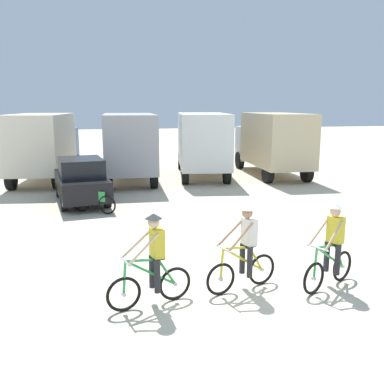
{
  "coord_description": "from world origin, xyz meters",
  "views": [
    {
      "loc": [
        -2.69,
        -8.34,
        3.8
      ],
      "look_at": [
        -0.03,
        4.51,
        1.1
      ],
      "focal_mm": 39.89,
      "sensor_mm": 36.0,
      "label": 1
    }
  ],
  "objects_px": {
    "sedan_parked": "(81,180)",
    "cyclist_cowboy_hat": "(245,251)",
    "cyclist_near_camera": "(332,249)",
    "bicycle_spare": "(94,202)",
    "box_truck_cream_rv": "(44,144)",
    "box_truck_tan_camper": "(272,141)",
    "box_truck_white_box": "(202,141)",
    "box_truck_grey_hauler": "(129,144)",
    "cyclist_orange_shirt": "(152,263)"
  },
  "relations": [
    {
      "from": "cyclist_near_camera",
      "to": "bicycle_spare",
      "type": "relative_size",
      "value": 1.19
    },
    {
      "from": "box_truck_cream_rv",
      "to": "bicycle_spare",
      "type": "height_order",
      "value": "box_truck_cream_rv"
    },
    {
      "from": "box_truck_white_box",
      "to": "box_truck_tan_camper",
      "type": "height_order",
      "value": "same"
    },
    {
      "from": "cyclist_orange_shirt",
      "to": "box_truck_tan_camper",
      "type": "bearing_deg",
      "value": 59.99
    },
    {
      "from": "box_truck_white_box",
      "to": "cyclist_near_camera",
      "type": "height_order",
      "value": "box_truck_white_box"
    },
    {
      "from": "box_truck_tan_camper",
      "to": "sedan_parked",
      "type": "relative_size",
      "value": 1.54
    },
    {
      "from": "box_truck_cream_rv",
      "to": "bicycle_spare",
      "type": "relative_size",
      "value": 4.54
    },
    {
      "from": "box_truck_white_box",
      "to": "sedan_parked",
      "type": "relative_size",
      "value": 1.58
    },
    {
      "from": "box_truck_cream_rv",
      "to": "cyclist_orange_shirt",
      "type": "bearing_deg",
      "value": -75.86
    },
    {
      "from": "cyclist_cowboy_hat",
      "to": "box_truck_grey_hauler",
      "type": "bearing_deg",
      "value": 96.24
    },
    {
      "from": "box_truck_white_box",
      "to": "cyclist_orange_shirt",
      "type": "relative_size",
      "value": 3.85
    },
    {
      "from": "box_truck_grey_hauler",
      "to": "cyclist_near_camera",
      "type": "bearing_deg",
      "value": -76.58
    },
    {
      "from": "cyclist_cowboy_hat",
      "to": "cyclist_orange_shirt",
      "type": "bearing_deg",
      "value": -170.27
    },
    {
      "from": "bicycle_spare",
      "to": "box_truck_white_box",
      "type": "bearing_deg",
      "value": 51.46
    },
    {
      "from": "box_truck_white_box",
      "to": "cyclist_cowboy_hat",
      "type": "relative_size",
      "value": 3.85
    },
    {
      "from": "box_truck_cream_rv",
      "to": "cyclist_orange_shirt",
      "type": "height_order",
      "value": "box_truck_cream_rv"
    },
    {
      "from": "box_truck_cream_rv",
      "to": "cyclist_cowboy_hat",
      "type": "xyz_separation_m",
      "value": [
        5.66,
        -14.39,
        -1.03
      ]
    },
    {
      "from": "box_truck_cream_rv",
      "to": "cyclist_near_camera",
      "type": "xyz_separation_m",
      "value": [
        7.48,
        -14.65,
        -1.03
      ]
    },
    {
      "from": "cyclist_cowboy_hat",
      "to": "cyclist_near_camera",
      "type": "height_order",
      "value": "same"
    },
    {
      "from": "box_truck_tan_camper",
      "to": "cyclist_orange_shirt",
      "type": "xyz_separation_m",
      "value": [
        -8.12,
        -14.06,
        -1.03
      ]
    },
    {
      "from": "box_truck_white_box",
      "to": "bicycle_spare",
      "type": "bearing_deg",
      "value": -128.54
    },
    {
      "from": "cyclist_cowboy_hat",
      "to": "cyclist_near_camera",
      "type": "distance_m",
      "value": 1.84
    },
    {
      "from": "box_truck_cream_rv",
      "to": "box_truck_grey_hauler",
      "type": "distance_m",
      "value": 4.23
    },
    {
      "from": "sedan_parked",
      "to": "box_truck_grey_hauler",
      "type": "bearing_deg",
      "value": 64.68
    },
    {
      "from": "cyclist_orange_shirt",
      "to": "bicycle_spare",
      "type": "height_order",
      "value": "cyclist_orange_shirt"
    },
    {
      "from": "sedan_parked",
      "to": "cyclist_cowboy_hat",
      "type": "xyz_separation_m",
      "value": [
        3.68,
        -9.02,
        -0.04
      ]
    },
    {
      "from": "box_truck_grey_hauler",
      "to": "bicycle_spare",
      "type": "height_order",
      "value": "box_truck_grey_hauler"
    },
    {
      "from": "sedan_parked",
      "to": "cyclist_orange_shirt",
      "type": "height_order",
      "value": "cyclist_orange_shirt"
    },
    {
      "from": "box_truck_cream_rv",
      "to": "box_truck_tan_camper",
      "type": "distance_m",
      "value": 11.85
    },
    {
      "from": "cyclist_near_camera",
      "to": "bicycle_spare",
      "type": "height_order",
      "value": "cyclist_near_camera"
    },
    {
      "from": "box_truck_cream_rv",
      "to": "cyclist_cowboy_hat",
      "type": "bearing_deg",
      "value": -68.54
    },
    {
      "from": "bicycle_spare",
      "to": "cyclist_cowboy_hat",
      "type": "bearing_deg",
      "value": -66.02
    },
    {
      "from": "box_truck_tan_camper",
      "to": "cyclist_orange_shirt",
      "type": "relative_size",
      "value": 3.75
    },
    {
      "from": "box_truck_grey_hauler",
      "to": "box_truck_tan_camper",
      "type": "height_order",
      "value": "same"
    },
    {
      "from": "box_truck_white_box",
      "to": "cyclist_near_camera",
      "type": "xyz_separation_m",
      "value": [
        -0.55,
        -14.39,
        -1.03
      ]
    },
    {
      "from": "box_truck_grey_hauler",
      "to": "cyclist_cowboy_hat",
      "type": "relative_size",
      "value": 3.75
    },
    {
      "from": "box_truck_cream_rv",
      "to": "cyclist_cowboy_hat",
      "type": "height_order",
      "value": "box_truck_cream_rv"
    },
    {
      "from": "box_truck_cream_rv",
      "to": "bicycle_spare",
      "type": "bearing_deg",
      "value": -71.14
    },
    {
      "from": "sedan_parked",
      "to": "cyclist_orange_shirt",
      "type": "relative_size",
      "value": 2.43
    },
    {
      "from": "box_truck_tan_camper",
      "to": "cyclist_orange_shirt",
      "type": "distance_m",
      "value": 16.27
    },
    {
      "from": "box_truck_tan_camper",
      "to": "sedan_parked",
      "type": "bearing_deg",
      "value": -154.48
    },
    {
      "from": "box_truck_cream_rv",
      "to": "cyclist_near_camera",
      "type": "height_order",
      "value": "box_truck_cream_rv"
    },
    {
      "from": "box_truck_white_box",
      "to": "box_truck_tan_camper",
      "type": "distance_m",
      "value": 3.83
    },
    {
      "from": "box_truck_cream_rv",
      "to": "box_truck_grey_hauler",
      "type": "relative_size",
      "value": 1.02
    },
    {
      "from": "box_truck_grey_hauler",
      "to": "sedan_parked",
      "type": "relative_size",
      "value": 1.54
    },
    {
      "from": "bicycle_spare",
      "to": "cyclist_near_camera",
      "type": "bearing_deg",
      "value": -55.95
    },
    {
      "from": "sedan_parked",
      "to": "box_truck_tan_camper",
      "type": "bearing_deg",
      "value": 25.52
    },
    {
      "from": "box_truck_cream_rv",
      "to": "cyclist_near_camera",
      "type": "relative_size",
      "value": 3.83
    },
    {
      "from": "cyclist_cowboy_hat",
      "to": "cyclist_near_camera",
      "type": "relative_size",
      "value": 1.0
    },
    {
      "from": "cyclist_near_camera",
      "to": "cyclist_cowboy_hat",
      "type": "bearing_deg",
      "value": 172.17
    }
  ]
}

